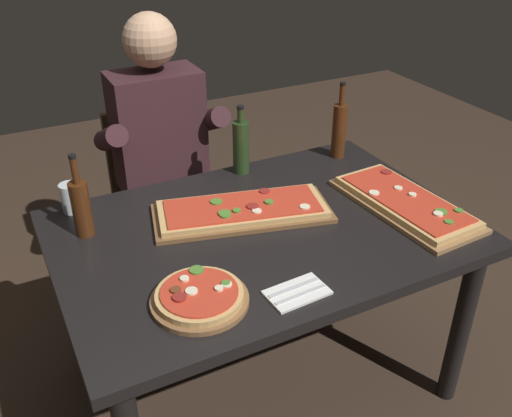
% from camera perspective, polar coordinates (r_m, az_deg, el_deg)
% --- Properties ---
extents(ground_plane, '(6.40, 6.40, 0.00)m').
position_cam_1_polar(ground_plane, '(2.42, 0.56, -16.88)').
color(ground_plane, '#38281E').
extents(dining_table, '(1.40, 0.96, 0.74)m').
position_cam_1_polar(dining_table, '(1.99, 0.66, -4.25)').
color(dining_table, black).
rests_on(dining_table, ground_plane).
extents(pizza_rectangular_front, '(0.67, 0.40, 0.05)m').
position_cam_1_polar(pizza_rectangular_front, '(2.00, -1.39, -0.23)').
color(pizza_rectangular_front, brown).
rests_on(pizza_rectangular_front, dining_table).
extents(pizza_rectangular_left, '(0.29, 0.59, 0.05)m').
position_cam_1_polar(pizza_rectangular_left, '(2.12, 14.85, 0.59)').
color(pizza_rectangular_left, olive).
rests_on(pizza_rectangular_left, dining_table).
extents(pizza_round_far, '(0.28, 0.28, 0.05)m').
position_cam_1_polar(pizza_round_far, '(1.62, -5.74, -8.91)').
color(pizza_round_far, brown).
rests_on(pizza_round_far, dining_table).
extents(wine_bottle_dark, '(0.06, 0.06, 0.33)m').
position_cam_1_polar(wine_bottle_dark, '(2.42, 8.42, 7.93)').
color(wine_bottle_dark, '#47230F').
rests_on(wine_bottle_dark, dining_table).
extents(oil_bottle_amber, '(0.06, 0.06, 0.30)m').
position_cam_1_polar(oil_bottle_amber, '(1.94, -17.29, 0.18)').
color(oil_bottle_amber, '#47230F').
rests_on(oil_bottle_amber, dining_table).
extents(vinegar_bottle_green, '(0.07, 0.07, 0.28)m').
position_cam_1_polar(vinegar_bottle_green, '(2.26, -1.54, 6.34)').
color(vinegar_bottle_green, '#233819').
rests_on(vinegar_bottle_green, dining_table).
extents(tumbler_near_camera, '(0.07, 0.07, 0.11)m').
position_cam_1_polar(tumbler_near_camera, '(2.12, -18.22, 0.89)').
color(tumbler_near_camera, silver).
rests_on(tumbler_near_camera, dining_table).
extents(napkin_cutlery_set, '(0.19, 0.12, 0.01)m').
position_cam_1_polar(napkin_cutlery_set, '(1.65, 4.18, -8.46)').
color(napkin_cutlery_set, white).
rests_on(napkin_cutlery_set, dining_table).
extents(diner_chair, '(0.44, 0.44, 0.87)m').
position_cam_1_polar(diner_chair, '(2.72, -9.75, 1.65)').
color(diner_chair, '#3D2B1E').
rests_on(diner_chair, ground_plane).
extents(seated_diner, '(0.53, 0.41, 1.33)m').
position_cam_1_polar(seated_diner, '(2.51, -9.37, 5.60)').
color(seated_diner, '#23232D').
rests_on(seated_diner, ground_plane).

